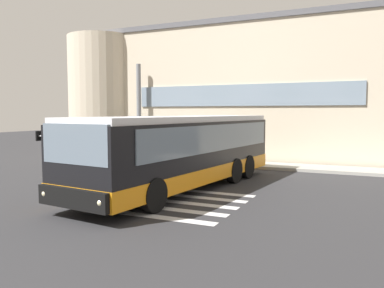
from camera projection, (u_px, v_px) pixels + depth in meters
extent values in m
cube|color=#2B2B2D|center=(176.00, 177.00, 17.01)|extent=(80.00, 90.00, 0.02)
cube|color=silver|center=(142.00, 215.00, 10.74)|extent=(4.40, 0.36, 0.01)
cube|color=silver|center=(158.00, 208.00, 11.56)|extent=(4.40, 0.36, 0.01)
cube|color=silver|center=(172.00, 201.00, 12.37)|extent=(4.40, 0.36, 0.01)
cube|color=silver|center=(185.00, 196.00, 13.19)|extent=(4.40, 0.36, 0.01)
cube|color=silver|center=(195.00, 191.00, 14.01)|extent=(4.40, 0.36, 0.01)
cube|color=beige|center=(253.00, 97.00, 27.56)|extent=(18.89, 12.00, 7.88)
cube|color=#56565B|center=(253.00, 38.00, 27.23)|extent=(19.09, 12.20, 0.30)
cylinder|color=beige|center=(102.00, 96.00, 26.30)|extent=(4.40, 4.40, 7.88)
cube|color=black|center=(136.00, 138.00, 24.77)|extent=(1.80, 0.16, 2.40)
cube|color=gray|center=(240.00, 95.00, 21.68)|extent=(12.89, 0.10, 1.20)
cube|color=#9E9B93|center=(216.00, 163.00, 21.35)|extent=(22.89, 2.00, 0.15)
cylinder|color=slate|center=(139.00, 110.00, 23.87)|extent=(0.28, 0.28, 5.64)
cube|color=black|center=(183.00, 150.00, 14.42)|extent=(3.71, 10.63, 2.15)
cube|color=orange|center=(183.00, 172.00, 14.49)|extent=(3.76, 10.68, 0.55)
cube|color=silver|center=(183.00, 119.00, 14.33)|extent=(3.59, 10.42, 0.20)
cube|color=slate|center=(75.00, 144.00, 9.98)|extent=(2.35, 0.38, 1.05)
cube|color=slate|center=(218.00, 138.00, 13.97)|extent=(1.08, 9.15, 0.95)
cube|color=slate|center=(159.00, 136.00, 15.31)|extent=(1.08, 9.15, 0.95)
cube|color=black|center=(75.00, 130.00, 9.95)|extent=(2.15, 0.34, 0.28)
cube|color=black|center=(73.00, 198.00, 9.98)|extent=(2.46, 0.48, 0.52)
sphere|color=beige|center=(101.00, 203.00, 9.42)|extent=(0.18, 0.18, 0.18)
sphere|color=beige|center=(45.00, 194.00, 10.47)|extent=(0.18, 0.18, 0.18)
cylinder|color=#B7B7BF|center=(44.00, 136.00, 10.91)|extent=(0.40, 0.09, 0.05)
cube|color=black|center=(39.00, 136.00, 11.01)|extent=(0.06, 0.20, 0.28)
cylinder|color=black|center=(153.00, 195.00, 10.99)|extent=(0.41, 1.03, 1.00)
cylinder|color=black|center=(93.00, 187.00, 12.20)|extent=(0.41, 1.03, 1.00)
cylinder|color=black|center=(234.00, 171.00, 15.60)|extent=(0.41, 1.03, 1.00)
cylinder|color=black|center=(185.00, 166.00, 16.81)|extent=(0.41, 1.03, 1.00)
cylinder|color=black|center=(247.00, 167.00, 16.71)|extent=(0.41, 1.03, 1.00)
cylinder|color=black|center=(200.00, 163.00, 17.92)|extent=(0.41, 1.03, 1.00)
cylinder|color=#1E2338|center=(146.00, 150.00, 23.08)|extent=(0.15, 0.15, 0.85)
cylinder|color=#1E2338|center=(142.00, 151.00, 23.01)|extent=(0.15, 0.15, 0.85)
cube|color=#338C4C|center=(144.00, 139.00, 22.99)|extent=(0.42, 0.42, 0.58)
sphere|color=tan|center=(144.00, 131.00, 22.96)|extent=(0.23, 0.23, 0.23)
cylinder|color=#338C4C|center=(148.00, 139.00, 23.08)|extent=(0.09, 0.09, 0.55)
cylinder|color=#338C4C|center=(140.00, 139.00, 22.91)|extent=(0.09, 0.09, 0.55)
cylinder|color=#2D2D33|center=(165.00, 151.00, 22.64)|extent=(0.15, 0.15, 0.85)
cylinder|color=#2D2D33|center=(162.00, 151.00, 22.54)|extent=(0.15, 0.15, 0.85)
cube|color=#2659A5|center=(163.00, 139.00, 22.53)|extent=(0.40, 0.44, 0.58)
sphere|color=tan|center=(163.00, 132.00, 22.49)|extent=(0.23, 0.23, 0.23)
cylinder|color=#2659A5|center=(167.00, 140.00, 22.66)|extent=(0.09, 0.09, 0.55)
cylinder|color=#2659A5|center=(159.00, 140.00, 22.41)|extent=(0.09, 0.09, 0.55)
cylinder|color=#4C4233|center=(169.00, 153.00, 21.88)|extent=(0.15, 0.15, 0.85)
cylinder|color=#4C4233|center=(169.00, 152.00, 22.07)|extent=(0.15, 0.15, 0.85)
cube|color=#B23333|center=(169.00, 140.00, 21.92)|extent=(0.39, 0.44, 0.58)
sphere|color=tan|center=(169.00, 132.00, 21.88)|extent=(0.23, 0.23, 0.23)
cylinder|color=#B23333|center=(169.00, 141.00, 21.67)|extent=(0.09, 0.09, 0.55)
cylinder|color=#B23333|center=(169.00, 140.00, 22.17)|extent=(0.09, 0.09, 0.55)
cube|color=navy|center=(172.00, 140.00, 21.94)|extent=(0.31, 0.35, 0.44)
cylinder|color=yellow|center=(201.00, 158.00, 20.39)|extent=(0.18, 0.18, 0.90)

